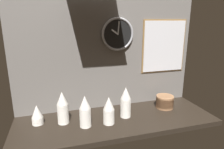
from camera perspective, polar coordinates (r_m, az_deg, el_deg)
name	(u,v)px	position (r m, az deg, el deg)	size (l,w,h in m)	color
ground_plane	(116,120)	(1.68, 1.22, -12.98)	(1.60, 0.56, 0.04)	black
wall_tiled_back	(107,50)	(1.75, -1.33, 7.11)	(1.60, 0.03, 1.05)	slate
cup_stack_center_right	(126,102)	(1.65, 3.90, -7.85)	(0.09, 0.09, 0.26)	white
cup_stack_center_left	(85,111)	(1.51, -7.70, -10.35)	(0.09, 0.09, 0.24)	white
cup_stack_center	(109,110)	(1.55, -0.92, -10.18)	(0.09, 0.09, 0.22)	white
cup_stack_left	(63,108)	(1.59, -13.92, -9.15)	(0.09, 0.09, 0.26)	white
cup_stack_far_left	(37,115)	(1.65, -20.60, -10.67)	(0.09, 0.09, 0.15)	white
bowl_stack_far_right	(165,101)	(1.89, 14.83, -7.43)	(0.16, 0.16, 0.11)	#996B47
wall_clock	(118,34)	(1.73, 1.63, 11.44)	(0.28, 0.03, 0.28)	black
menu_board	(164,46)	(1.94, 14.62, 7.78)	(0.44, 0.01, 0.49)	olive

